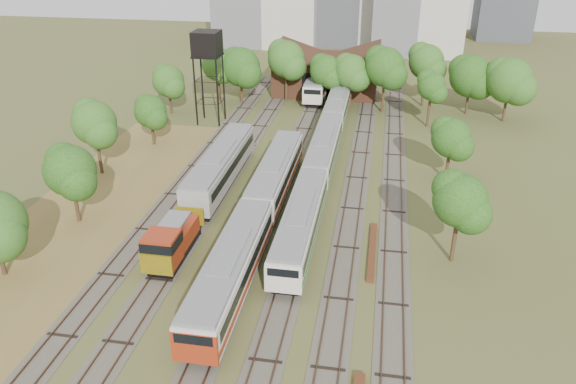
% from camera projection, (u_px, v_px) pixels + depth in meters
% --- Properties ---
extents(ground, '(240.00, 240.00, 0.00)m').
position_uv_depth(ground, '(250.00, 317.00, 39.60)').
color(ground, '#475123').
rests_on(ground, ground).
extents(dry_grass_patch, '(14.00, 60.00, 0.04)m').
position_uv_depth(dry_grass_patch, '(72.00, 238.00, 49.43)').
color(dry_grass_patch, brown).
rests_on(dry_grass_patch, ground).
extents(tracks, '(24.60, 80.00, 0.19)m').
position_uv_depth(tracks, '(296.00, 173.00, 61.80)').
color(tracks, '#4C473D').
rests_on(tracks, ground).
extents(railcar_red_set, '(2.96, 34.58, 3.66)m').
position_uv_depth(railcar_red_set, '(257.00, 215.00, 49.12)').
color(railcar_red_set, black).
rests_on(railcar_red_set, ground).
extents(railcar_green_set, '(2.79, 52.07, 3.44)m').
position_uv_depth(railcar_green_set, '(324.00, 149.00, 63.43)').
color(railcar_green_set, black).
rests_on(railcar_green_set, ground).
extents(railcar_rear, '(2.97, 16.08, 3.67)m').
position_uv_depth(railcar_rear, '(319.00, 83.00, 88.54)').
color(railcar_rear, black).
rests_on(railcar_rear, ground).
extents(shunter_locomotive, '(2.61, 8.10, 3.42)m').
position_uv_depth(shunter_locomotive, '(171.00, 243.00, 45.55)').
color(shunter_locomotive, black).
rests_on(shunter_locomotive, ground).
extents(old_grey_coach, '(3.04, 18.00, 3.76)m').
position_uv_depth(old_grey_coach, '(221.00, 166.00, 58.51)').
color(old_grey_coach, black).
rests_on(old_grey_coach, ground).
extents(water_tower, '(3.56, 3.56, 12.28)m').
position_uv_depth(water_tower, '(207.00, 46.00, 72.92)').
color(water_tower, black).
rests_on(water_tower, ground).
extents(rail_pile_far, '(0.57, 9.05, 0.29)m').
position_uv_depth(rail_pile_far, '(372.00, 251.00, 47.28)').
color(rail_pile_far, '#5B301A').
rests_on(rail_pile_far, ground).
extents(maintenance_shed, '(16.45, 11.55, 7.58)m').
position_uv_depth(maintenance_shed, '(327.00, 74.00, 89.76)').
color(maintenance_shed, '#352213').
rests_on(maintenance_shed, ground).
extents(tree_band_left, '(7.80, 57.52, 8.76)m').
position_uv_depth(tree_band_left, '(63.00, 159.00, 52.20)').
color(tree_band_left, '#382616').
rests_on(tree_band_left, ground).
extents(tree_band_far, '(46.73, 10.97, 9.30)m').
position_uv_depth(tree_band_far, '(367.00, 70.00, 80.23)').
color(tree_band_far, '#382616').
rests_on(tree_band_far, ground).
extents(tree_band_right, '(5.06, 37.41, 7.70)m').
position_uv_depth(tree_band_right, '(448.00, 141.00, 56.27)').
color(tree_band_right, '#382616').
rests_on(tree_band_right, ground).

